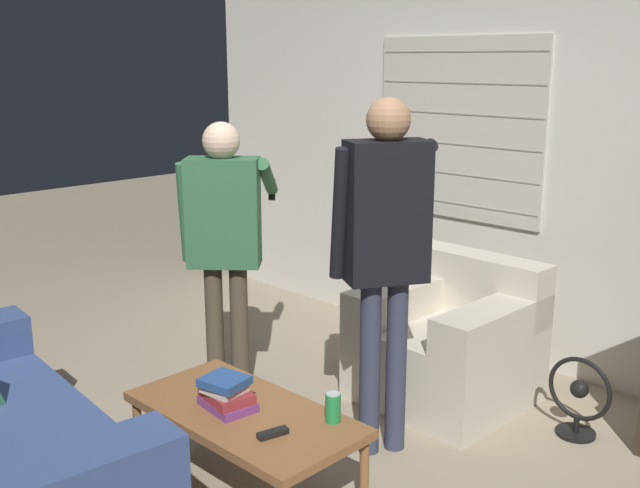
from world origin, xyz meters
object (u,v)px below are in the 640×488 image
spare_remote (273,433)px  soda_can (333,407)px  coffee_table (244,418)px  book_stack (226,394)px  armchair_beige (450,342)px  floor_fan (579,398)px  person_right_standing (385,236)px  person_left_standing (224,230)px

spare_remote → soda_can: bearing=85.3°
coffee_table → book_stack: (-0.07, -0.04, 0.11)m
armchair_beige → spare_remote: (0.21, -1.53, 0.10)m
floor_fan → coffee_table: bearing=-117.2°
person_right_standing → soda_can: person_right_standing is taller
coffee_table → floor_fan: bearing=62.8°
book_stack → soda_can: size_ratio=2.04×
coffee_table → person_left_standing: bearing=145.1°
person_left_standing → soda_can: person_left_standing is taller
armchair_beige → person_right_standing: size_ratio=0.50×
person_left_standing → person_right_standing: size_ratio=0.91×
book_stack → floor_fan: (0.86, 1.58, -0.27)m
armchair_beige → person_left_standing: person_left_standing is taller
soda_can → spare_remote: (-0.09, -0.26, -0.05)m
soda_can → person_left_standing: bearing=161.6°
armchair_beige → coffee_table: (-0.05, -1.46, 0.05)m
coffee_table → spare_remote: 0.27m
person_right_standing → spare_remote: person_right_standing is taller
soda_can → floor_fan: bearing=71.6°
soda_can → person_right_standing: bearing=108.9°
armchair_beige → person_left_standing: size_ratio=0.55×
coffee_table → spare_remote: (0.26, -0.07, 0.05)m
book_stack → floor_fan: 1.82m
soda_can → spare_remote: size_ratio=0.93×
soda_can → floor_fan: soda_can is taller
person_left_standing → person_right_standing: (0.99, 0.15, 0.10)m
spare_remote → floor_fan: size_ratio=0.32×
person_right_standing → book_stack: (-0.22, -0.78, -0.60)m
armchair_beige → book_stack: (-0.12, -1.50, 0.16)m
spare_remote → book_stack: bearing=-171.1°
coffee_table → person_left_standing: person_left_standing is taller
person_right_standing → floor_fan: (0.63, 0.80, -0.87)m
armchair_beige → person_left_standing: (-0.89, -0.88, 0.66)m
coffee_table → book_stack: 0.13m
coffee_table → book_stack: bearing=-148.3°
floor_fan → soda_can: bearing=-108.4°
person_right_standing → spare_remote: size_ratio=12.64×
person_right_standing → floor_fan: 1.35m
coffee_table → person_right_standing: (0.16, 0.74, 0.71)m
armchair_beige → floor_fan: (0.74, 0.08, -0.12)m
person_left_standing → book_stack: (0.77, -0.63, -0.50)m
person_left_standing → person_right_standing: 1.01m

